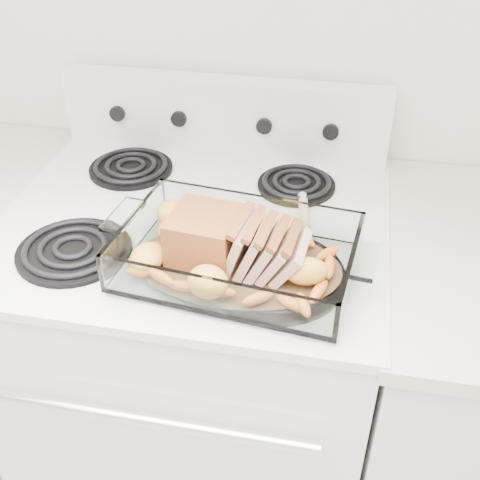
# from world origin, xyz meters

# --- Properties ---
(electric_range) EXTENTS (0.78, 0.70, 1.12)m
(electric_range) POSITION_xyz_m (0.00, 1.66, 0.48)
(electric_range) COLOR silver
(electric_range) RESTS_ON ground
(baking_dish) EXTENTS (0.40, 0.26, 0.08)m
(baking_dish) POSITION_xyz_m (0.12, 1.50, 0.96)
(baking_dish) COLOR white
(baking_dish) RESTS_ON electric_range
(pork_roast) EXTENTS (0.24, 0.12, 0.09)m
(pork_roast) POSITION_xyz_m (0.10, 1.50, 1.00)
(pork_roast) COLOR #95552A
(pork_roast) RESTS_ON baking_dish
(roast_vegetables) EXTENTS (0.38, 0.21, 0.05)m
(roast_vegetables) POSITION_xyz_m (0.12, 1.54, 0.97)
(roast_vegetables) COLOR orange
(roast_vegetables) RESTS_ON baking_dish
(wooden_spoon) EXTENTS (0.10, 0.29, 0.02)m
(wooden_spoon) POSITION_xyz_m (0.25, 1.57, 0.95)
(wooden_spoon) COLOR #CFBC8B
(wooden_spoon) RESTS_ON electric_range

